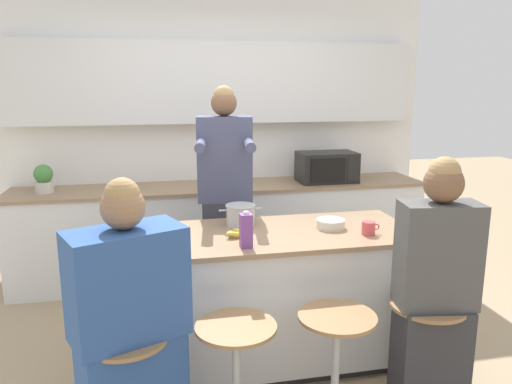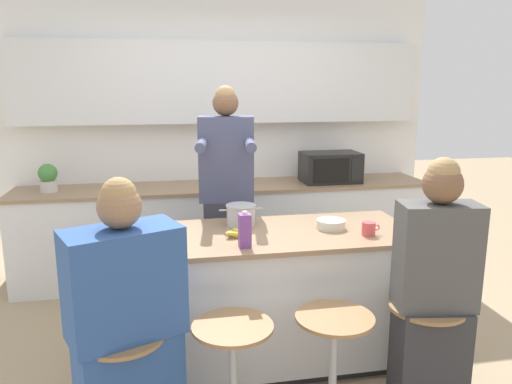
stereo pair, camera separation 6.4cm
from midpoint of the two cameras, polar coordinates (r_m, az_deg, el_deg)
ground_plane at (r=3.55m, az=0.80°, el=-18.51°), size 16.00×16.00×0.00m
wall_back at (r=4.89m, az=-3.60°, el=9.05°), size 4.15×0.22×2.70m
back_counter at (r=4.79m, az=-2.97°, el=-4.39°), size 3.85×0.63×0.89m
kitchen_island at (r=3.34m, az=0.82°, el=-11.90°), size 2.03×0.80×0.89m
bar_stool_leftmost at (r=2.71m, az=-14.06°, el=-20.41°), size 0.42×0.42×0.63m
bar_stool_center_left at (r=2.73m, az=-1.93°, el=-19.76°), size 0.42×0.42×0.63m
bar_stool_center_right at (r=2.85m, az=9.49°, el=-18.45°), size 0.42×0.42×0.63m
bar_stool_rightmost at (r=3.08m, az=19.24°, el=-16.51°), size 0.42×0.42×0.63m
person_cooking at (r=3.80m, az=-2.87°, el=-1.71°), size 0.48×0.62×1.81m
person_wrapped_blanket at (r=2.57m, az=-13.84°, el=-14.98°), size 0.60×0.47×1.41m
person_seated_near at (r=2.94m, az=20.20°, el=-11.48°), size 0.45×0.32×1.45m
cooking_pot at (r=3.35m, az=-1.19°, el=-2.63°), size 0.29×0.20×0.14m
fruit_bowl at (r=3.31m, az=9.11°, el=-3.65°), size 0.19×0.19×0.06m
coffee_cup_near at (r=3.22m, az=13.32°, el=-4.10°), size 0.12×0.08×0.08m
banana_bunch at (r=3.10m, az=-1.71°, el=-4.73°), size 0.17×0.12×0.05m
juice_carton at (r=2.89m, az=-0.66°, el=-4.41°), size 0.07×0.07×0.21m
microwave at (r=4.85m, az=8.86°, el=2.82°), size 0.55×0.36×0.29m
potted_plant at (r=4.71m, az=-22.31°, el=1.54°), size 0.16×0.16×0.25m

